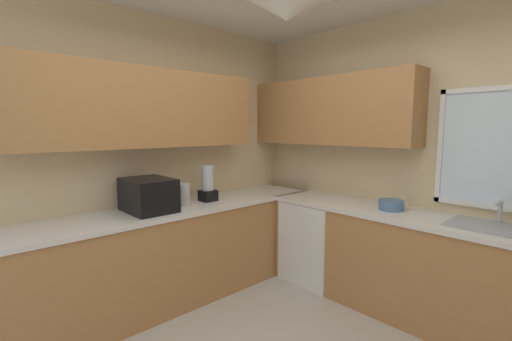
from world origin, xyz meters
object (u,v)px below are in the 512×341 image
object	(u,v)px
dishwasher	(318,241)
kettle	(184,194)
microwave	(148,195)
sink_assembly	(494,227)
bowl	(391,205)
blender_appliance	(208,185)

from	to	relation	value
dishwasher	kettle	world-z (taller)	kettle
microwave	sink_assembly	world-z (taller)	microwave
dishwasher	sink_assembly	distance (m)	1.62
sink_assembly	bowl	xyz separation A→B (m)	(-0.78, -0.01, 0.03)
kettle	bowl	size ratio (longest dim) A/B	0.99
dishwasher	kettle	bearing A→B (deg)	-117.30
kettle	bowl	world-z (taller)	kettle
kettle	blender_appliance	world-z (taller)	blender_appliance
blender_appliance	sink_assembly	bearing A→B (deg)	24.06
dishwasher	microwave	distance (m)	1.82
sink_assembly	bowl	world-z (taller)	sink_assembly
dishwasher	blender_appliance	distance (m)	1.32
bowl	sink_assembly	bearing A→B (deg)	0.49
microwave	kettle	xyz separation A→B (m)	(0.02, 0.34, -0.04)
kettle	dishwasher	bearing A→B (deg)	62.70
sink_assembly	bowl	bearing A→B (deg)	-179.51
kettle	bowl	bearing A→B (deg)	41.90
sink_assembly	blender_appliance	world-z (taller)	blender_appliance
microwave	sink_assembly	size ratio (longest dim) A/B	0.82
dishwasher	microwave	size ratio (longest dim) A/B	1.77
kettle	sink_assembly	size ratio (longest dim) A/B	0.36
blender_appliance	kettle	bearing A→B (deg)	-86.05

